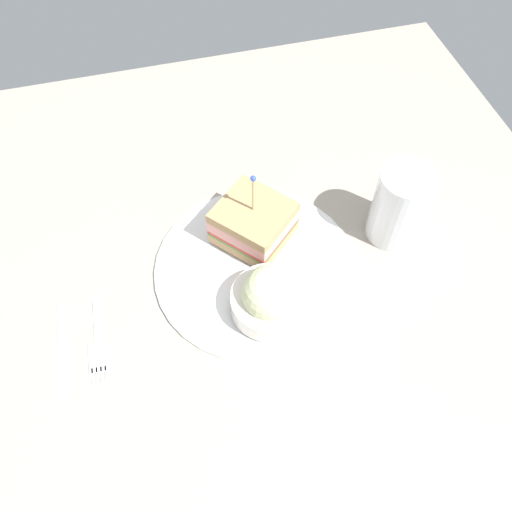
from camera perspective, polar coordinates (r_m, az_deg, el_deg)
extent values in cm
cube|color=#9E9384|center=(68.06, 0.00, -1.87)|extent=(90.97, 90.97, 2.00)
cylinder|color=white|center=(66.81, 0.00, -1.19)|extent=(26.17, 26.17, 0.97)
cube|color=tan|center=(68.53, -0.27, 2.66)|extent=(12.04, 12.08, 1.41)
cube|color=#478438|center=(67.80, -0.27, 3.12)|extent=(12.04, 12.08, 0.40)
cube|color=red|center=(67.44, -0.27, 3.35)|extent=(12.04, 12.08, 0.50)
cube|color=#E59389|center=(66.57, -0.28, 3.93)|extent=(12.04, 12.08, 1.71)
cube|color=tan|center=(65.34, -0.28, 4.77)|extent=(12.04, 12.08, 1.41)
cylinder|color=tan|center=(62.91, -0.29, 6.58)|extent=(0.30, 0.30, 6.32)
sphere|color=blue|center=(60.55, -0.31, 8.53)|extent=(0.70, 0.70, 0.70)
cylinder|color=silver|center=(62.12, 1.59, -5.03)|extent=(9.39, 9.39, 2.68)
sphere|color=beige|center=(60.35, 1.63, -4.09)|extent=(6.76, 6.76, 6.76)
cylinder|color=gold|center=(70.41, 15.17, 4.30)|extent=(6.21, 6.21, 6.82)
cylinder|color=white|center=(68.92, 15.53, 5.32)|extent=(7.06, 7.06, 10.80)
cube|color=silver|center=(66.39, -17.18, -6.52)|extent=(0.88, 6.89, 0.35)
cube|color=silver|center=(63.98, -16.97, -10.60)|extent=(2.35, 3.69, 0.35)
cube|color=silver|center=(63.23, -17.55, -12.50)|extent=(0.26, 2.01, 0.35)
cube|color=silver|center=(63.13, -17.10, -12.44)|extent=(0.26, 2.01, 0.35)
cube|color=silver|center=(63.03, -16.64, -12.38)|extent=(0.26, 2.01, 0.35)
cube|color=silver|center=(62.93, -16.19, -12.31)|extent=(0.26, 2.01, 0.35)
cube|color=silver|center=(67.20, -20.71, -7.29)|extent=(0.76, 6.70, 0.35)
cube|color=silver|center=(64.86, -20.59, -11.26)|extent=(1.67, 7.03, 0.24)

